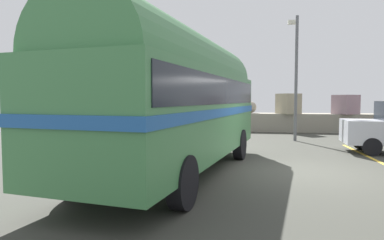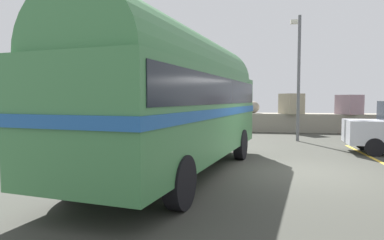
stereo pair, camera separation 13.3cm
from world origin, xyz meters
name	(u,v)px [view 2 (the right image)]	position (x,y,z in m)	size (l,w,h in m)	color
ground	(303,172)	(0.00, 0.00, 0.01)	(32.00, 26.00, 0.02)	#3A3A34
breakwater	(278,120)	(0.21, 11.77, 0.71)	(31.36, 2.56, 2.46)	gray
vintage_coach	(178,95)	(-3.22, -0.77, 2.05)	(3.82, 8.87, 3.70)	black
lamp_post	(298,70)	(0.71, 7.02, 3.28)	(0.44, 1.07, 5.75)	#5B5B60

